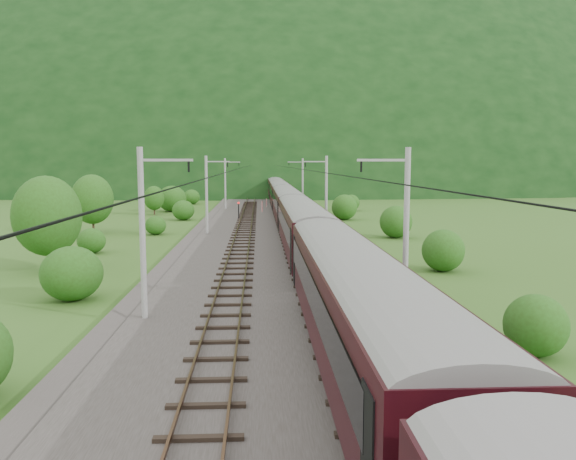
{
  "coord_description": "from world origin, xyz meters",
  "views": [
    {
      "loc": [
        -0.76,
        -26.12,
        7.57
      ],
      "look_at": [
        1.36,
        15.29,
        2.6
      ],
      "focal_mm": 35.0,
      "sensor_mm": 36.0,
      "label": 1
    }
  ],
  "objects": [
    {
      "name": "track_left",
      "position": [
        -2.4,
        10.0,
        0.37
      ],
      "size": [
        2.4,
        220.0,
        0.27
      ],
      "color": "#503222",
      "rests_on": "railbed"
    },
    {
      "name": "railbed",
      "position": [
        0.0,
        10.0,
        0.15
      ],
      "size": [
        14.0,
        220.0,
        0.3
      ],
      "primitive_type": "cube",
      "color": "#38332D",
      "rests_on": "ground"
    },
    {
      "name": "hazard_post_near",
      "position": [
        -0.36,
        57.53,
        1.09
      ],
      "size": [
        0.17,
        0.17,
        1.58
      ],
      "primitive_type": "cylinder",
      "color": "red",
      "rests_on": "railbed"
    },
    {
      "name": "track_right",
      "position": [
        2.4,
        10.0,
        0.37
      ],
      "size": [
        2.4,
        220.0,
        0.27
      ],
      "color": "#503222",
      "rests_on": "railbed"
    },
    {
      "name": "vegetation_left",
      "position": [
        -15.08,
        21.94,
        2.66
      ],
      "size": [
        12.28,
        144.85,
        6.7
      ],
      "color": "#254913",
      "rests_on": "ground"
    },
    {
      "name": "catenary_right",
      "position": [
        6.12,
        32.0,
        4.5
      ],
      "size": [
        2.54,
        192.28,
        8.0
      ],
      "color": "gray",
      "rests_on": "railbed"
    },
    {
      "name": "mountain_main",
      "position": [
        0.0,
        260.0,
        0.0
      ],
      "size": [
        504.0,
        360.0,
        244.0
      ],
      "primitive_type": "ellipsoid",
      "color": "black",
      "rests_on": "ground"
    },
    {
      "name": "catenary_left",
      "position": [
        -6.12,
        32.0,
        4.5
      ],
      "size": [
        2.54,
        192.28,
        8.0
      ],
      "color": "gray",
      "rests_on": "railbed"
    },
    {
      "name": "hazard_post_far",
      "position": [
        0.43,
        67.38,
        0.98
      ],
      "size": [
        0.14,
        0.14,
        1.35
      ],
      "primitive_type": "cylinder",
      "color": "red",
      "rests_on": "railbed"
    },
    {
      "name": "signal",
      "position": [
        -3.51,
        47.68,
        1.57
      ],
      "size": [
        0.24,
        0.24,
        2.17
      ],
      "color": "black",
      "rests_on": "railbed"
    },
    {
      "name": "overhead_wires",
      "position": [
        0.0,
        10.0,
        7.1
      ],
      "size": [
        4.83,
        198.0,
        0.03
      ],
      "color": "black",
      "rests_on": "ground"
    },
    {
      "name": "mountain_ridge",
      "position": [
        -120.0,
        300.0,
        0.0
      ],
      "size": [
        336.0,
        280.0,
        132.0
      ],
      "primitive_type": "ellipsoid",
      "color": "black",
      "rests_on": "ground"
    },
    {
      "name": "vegetation_right",
      "position": [
        11.61,
        16.2,
        1.38
      ],
      "size": [
        7.28,
        101.7,
        3.06
      ],
      "color": "#254913",
      "rests_on": "ground"
    },
    {
      "name": "ground",
      "position": [
        0.0,
        0.0,
        0.0
      ],
      "size": [
        600.0,
        600.0,
        0.0
      ],
      "primitive_type": "plane",
      "color": "#33531A",
      "rests_on": "ground"
    },
    {
      "name": "train",
      "position": [
        2.4,
        36.29,
        3.46
      ],
      "size": [
        2.91,
        162.1,
        5.06
      ],
      "color": "black",
      "rests_on": "ground"
    }
  ]
}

